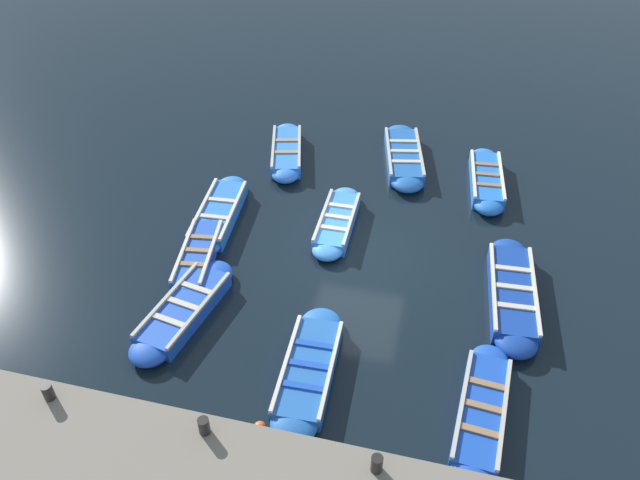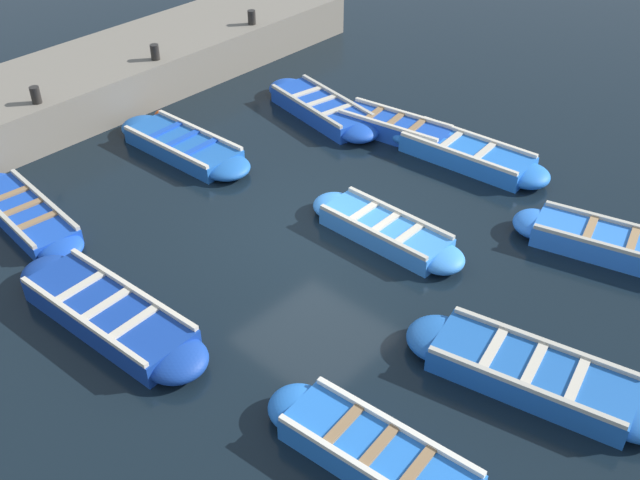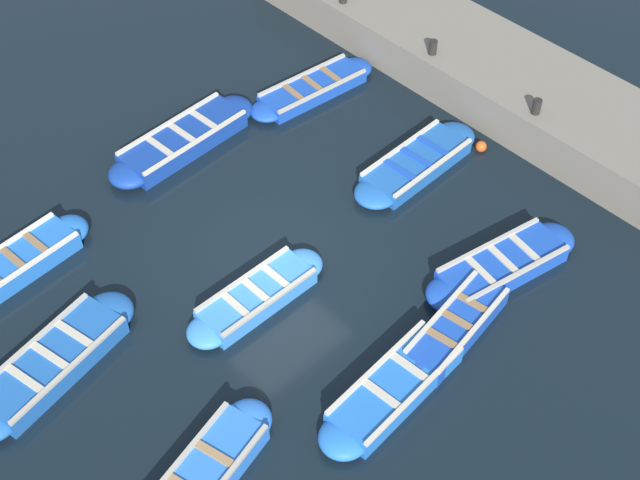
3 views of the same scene
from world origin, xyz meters
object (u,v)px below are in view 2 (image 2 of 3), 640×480
object	(u,v)px
boat_alongside	(467,154)
boat_stern_in	(609,244)
boat_broadside	(183,146)
buoy_orange_near	(160,116)
boat_near_quay	(25,214)
boat_tucked	(385,231)
bollard_mid_south	(155,52)
boat_centre	(321,109)
boat_outer_right	(109,314)
boat_inner_gap	(378,456)
bollard_south	(252,17)
bollard_mid_north	(36,95)
boat_far_corner	(532,374)
boat_mid_row	(395,128)

from	to	relation	value
boat_alongside	boat_stern_in	xyz separation A→B (m)	(3.52, -0.92, 0.00)
boat_broadside	buoy_orange_near	bearing A→B (deg)	159.54
boat_near_quay	boat_broadside	distance (m)	3.54
boat_tucked	bollard_mid_south	distance (m)	7.48
boat_centre	boat_stern_in	world-z (taller)	boat_stern_in
boat_outer_right	boat_centre	bearing A→B (deg)	107.49
boat_near_quay	boat_broadside	bearing A→B (deg)	87.33
boat_inner_gap	bollard_south	size ratio (longest dim) A/B	9.82
boat_broadside	bollard_mid_north	distance (m)	3.14
bollard_south	boat_tucked	bearing A→B (deg)	-26.95
boat_near_quay	boat_far_corner	distance (m)	9.24
boat_alongside	boat_mid_row	xyz separation A→B (m)	(-1.77, -0.13, 0.01)
bollard_mid_south	boat_mid_row	bearing A→B (deg)	24.48
boat_alongside	bollard_mid_south	bearing A→B (deg)	-160.32
bollard_mid_north	buoy_orange_near	size ratio (longest dim) A/B	1.38
boat_near_quay	boat_inner_gap	distance (m)	8.12
boat_tucked	boat_centre	bearing A→B (deg)	146.16
bollard_mid_north	bollard_mid_south	xyz separation A→B (m)	(0.00, 3.01, 0.00)
bollard_south	buoy_orange_near	bearing A→B (deg)	-77.02
boat_outer_right	boat_broadside	size ratio (longest dim) A/B	1.11
boat_near_quay	bollard_south	xyz separation A→B (m)	(-2.21, 7.79, 1.03)
bollard_mid_north	boat_alongside	bearing A→B (deg)	38.40
boat_centre	boat_stern_in	bearing A→B (deg)	-3.21
boat_broadside	boat_stern_in	xyz separation A→B (m)	(8.08, 2.80, 0.03)
boat_outer_right	bollard_mid_south	world-z (taller)	bollard_mid_south
boat_far_corner	bollard_south	size ratio (longest dim) A/B	11.09
boat_near_quay	boat_stern_in	distance (m)	10.40
boat_outer_right	bollard_mid_north	world-z (taller)	bollard_mid_north
boat_far_corner	buoy_orange_near	bearing A→B (deg)	172.33
boat_stern_in	bollard_mid_south	world-z (taller)	bollard_mid_south
boat_stern_in	boat_mid_row	bearing A→B (deg)	171.53
boat_near_quay	boat_mid_row	world-z (taller)	boat_mid_row
boat_stern_in	boat_centre	bearing A→B (deg)	176.79
boat_inner_gap	buoy_orange_near	distance (m)	10.25
boat_centre	bollard_mid_north	xyz separation A→B (m)	(-3.36, -4.97, 1.00)
boat_alongside	boat_outer_right	size ratio (longest dim) A/B	0.91
boat_broadside	boat_tucked	bearing A→B (deg)	5.72
boat_stern_in	boat_near_quay	bearing A→B (deg)	-142.46
boat_mid_row	boat_broadside	size ratio (longest dim) A/B	0.90
boat_far_corner	boat_stern_in	xyz separation A→B (m)	(-0.58, 3.60, -0.00)
bollard_mid_south	boat_alongside	bearing A→B (deg)	19.68
boat_alongside	boat_far_corner	size ratio (longest dim) A/B	0.94
boat_far_corner	boat_inner_gap	bearing A→B (deg)	-105.54
boat_far_corner	bollard_south	world-z (taller)	bollard_south
boat_outer_right	boat_broadside	bearing A→B (deg)	128.73
boat_outer_right	boat_far_corner	distance (m)	6.30
boat_alongside	bollard_mid_south	distance (m)	7.43
boat_stern_in	boat_outer_right	bearing A→B (deg)	-124.87
bollard_south	boat_mid_row	bearing A→B (deg)	-7.35
boat_outer_right	buoy_orange_near	xyz separation A→B (m)	(-4.81, 4.66, -0.08)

